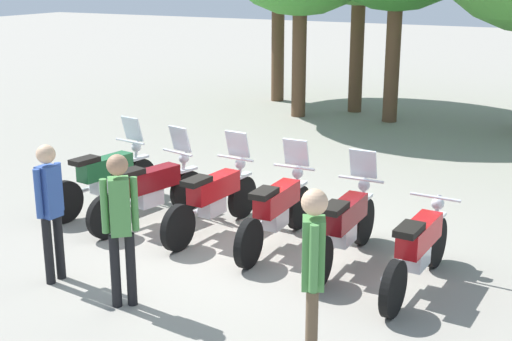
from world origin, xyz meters
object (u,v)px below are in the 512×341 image
Objects in this scene: motorcycle_3 at (277,209)px; motorcycle_4 at (345,225)px; motorcycle_2 at (214,197)px; motorcycle_5 at (418,248)px; motorcycle_0 at (105,176)px; person_0 at (120,219)px; person_1 at (313,267)px; person_2 at (50,203)px; motorcycle_1 at (151,189)px.

motorcycle_4 is (1.02, -0.13, 0.00)m from motorcycle_3.
motorcycle_5 is at bearing -94.26° from motorcycle_2.
motorcycle_0 is 3.49m from person_0.
person_0 is (-1.75, -2.25, 0.51)m from motorcycle_4.
person_1 is at bearing 41.94° from person_0.
motorcycle_4 is 1.07m from motorcycle_5.
person_0 is 1.03× the size of person_2.
motorcycle_4 is at bearing -78.12° from motorcycle_1.
person_0 is (1.30, -2.33, 0.51)m from motorcycle_1.
person_2 is at bearing 117.85° from motorcycle_5.
motorcycle_2 and motorcycle_4 have the same top height.
motorcycle_3 is 2.96m from person_2.
motorcycle_4 is 1.29× the size of person_2.
person_2 reaches higher than motorcycle_1.
motorcycle_0 and motorcycle_2 have the same top height.
motorcycle_1 is 0.98× the size of motorcycle_2.
motorcycle_5 is 1.25× the size of person_0.
motorcycle_1 is 1.27× the size of person_2.
motorcycle_3 is at bearing 80.85° from motorcycle_5.
person_1 is (-0.38, -2.25, 0.57)m from motorcycle_5.
motorcycle_4 is 2.70m from person_1.
person_0 is at bearing -31.52° from person_1.
motorcycle_2 is 1.25× the size of person_0.
motorcycle_0 is at bearing -59.83° from person_2.
motorcycle_0 is at bearing 85.99° from motorcycle_4.
person_1 reaches higher than person_0.
motorcycle_1 is at bearing 88.82° from motorcycle_4.
person_1 reaches higher than motorcycle_1.
person_0 is (2.32, -2.56, 0.51)m from motorcycle_0.
person_2 is (0.16, -2.19, 0.47)m from motorcycle_1.
motorcycle_1 and motorcycle_2 have the same top height.
motorcycle_2 and motorcycle_3 have the same top height.
person_1 reaches higher than motorcycle_4.
motorcycle_1 is 1.19× the size of person_1.
motorcycle_2 is 1.02m from motorcycle_3.
motorcycle_5 is at bearing -123.74° from person_1.
motorcycle_0 is 1.21× the size of person_1.
motorcycle_0 is at bearing 91.41° from motorcycle_2.
motorcycle_0 is 3.06m from motorcycle_3.
motorcycle_1 is at bearing -81.76° from person_2.
motorcycle_1 is 1.23× the size of person_0.
motorcycle_2 is at bearing -84.78° from motorcycle_0.
motorcycle_4 is (4.07, -0.30, 0.00)m from motorcycle_0.
motorcycle_4 is 3.62m from person_2.
person_0 reaches higher than motorcycle_2.
motorcycle_1 is 4.57m from person_1.
motorcycle_4 is 2.90m from person_0.
motorcycle_1 is at bearing 87.68° from motorcycle_5.
motorcycle_2 reaches higher than motorcycle_5.
person_2 is at bearing -162.65° from motorcycle_1.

